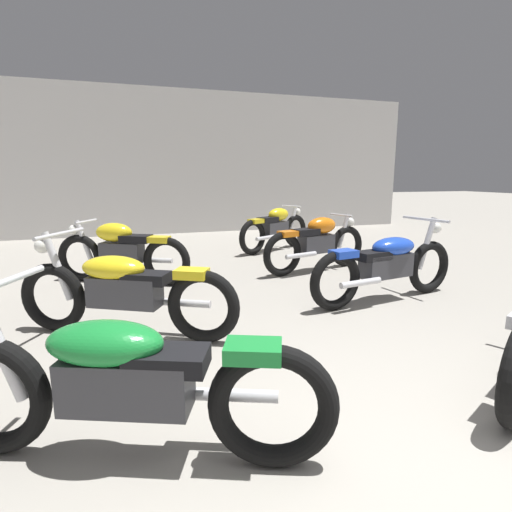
% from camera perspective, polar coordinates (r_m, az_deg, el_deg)
% --- Properties ---
extents(back_wall, '(12.89, 0.24, 3.60)m').
position_cam_1_polar(back_wall, '(10.78, -10.73, 12.81)').
color(back_wall, '#BCBAB7').
rests_on(back_wall, ground).
extents(motorcycle_left_row_0, '(2.05, 1.01, 0.97)m').
position_cam_1_polar(motorcycle_left_row_0, '(2.27, -18.11, -16.34)').
color(motorcycle_left_row_0, black).
rests_on(motorcycle_left_row_0, ground).
extents(motorcycle_left_row_1, '(1.96, 1.17, 0.97)m').
position_cam_1_polar(motorcycle_left_row_1, '(3.91, -18.21, -4.54)').
color(motorcycle_left_row_1, black).
rests_on(motorcycle_left_row_1, ground).
extents(motorcycle_left_row_2, '(1.78, 1.03, 0.88)m').
position_cam_1_polar(motorcycle_left_row_2, '(5.88, -18.50, 0.70)').
color(motorcycle_left_row_2, black).
rests_on(motorcycle_left_row_2, ground).
extents(motorcycle_right_row_1, '(2.16, 0.72, 0.97)m').
position_cam_1_polar(motorcycle_right_row_1, '(5.03, 18.03, -1.07)').
color(motorcycle_right_row_1, black).
rests_on(motorcycle_right_row_1, ground).
extents(motorcycle_right_row_2, '(1.94, 0.68, 0.88)m').
position_cam_1_polar(motorcycle_right_row_2, '(6.37, 8.61, 1.95)').
color(motorcycle_right_row_2, black).
rests_on(motorcycle_right_row_2, ground).
extents(motorcycle_right_row_3, '(1.79, 1.03, 0.88)m').
position_cam_1_polar(motorcycle_right_row_3, '(8.09, 2.77, 4.03)').
color(motorcycle_right_row_3, black).
rests_on(motorcycle_right_row_3, ground).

